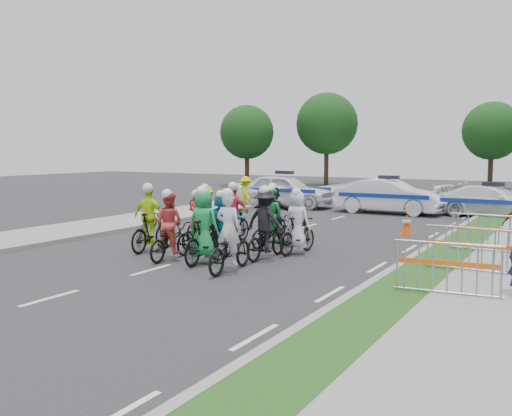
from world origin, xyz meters
The scene contains 28 objects.
ground centered at (0.00, 0.00, 0.00)m, with size 90.00×90.00×0.00m, color #28282B.
curb_right centered at (5.10, 5.00, 0.06)m, with size 0.20×60.00×0.12m, color gray.
grass_strip centered at (5.80, 5.00, 0.06)m, with size 1.20×60.00×0.11m, color #174917.
sidewalk_left centered at (-6.50, 5.00, 0.07)m, with size 3.00×60.00×0.13m, color gray.
rider_0 centered at (1.71, 0.81, 0.65)m, with size 0.80×1.98×1.99m.
rider_1 centered at (0.64, 1.29, 0.77)m, with size 0.86×1.92×1.98m.
rider_2 centered at (-0.43, 1.26, 0.69)m, with size 0.82×1.87×1.86m.
rider_3 centered at (-1.67, 1.96, 0.75)m, with size 1.01×1.89×1.95m.
rider_4 centered at (1.67, 2.64, 0.75)m, with size 1.09×1.93×1.95m.
rider_5 centered at (0.19, 2.80, 0.75)m, with size 1.41×1.69×1.76m.
rider_6 centered at (-0.86, 3.13, 0.57)m, with size 0.65×1.71×1.72m.
rider_7 centered at (2.10, 3.66, 0.71)m, with size 0.82×1.79×1.83m.
rider_8 centered at (0.99, 4.21, 0.69)m, with size 0.94×1.89×1.84m.
rider_9 centered at (-0.32, 4.27, 0.73)m, with size 0.97×1.83×1.90m.
rider_10 centered at (-1.63, 4.66, 0.70)m, with size 1.08×1.83×1.79m.
rider_11 centered at (0.52, 5.22, 0.78)m, with size 1.48×1.77×1.84m.
police_car_0 centered at (-3.98, 14.82, 0.83)m, with size 1.96×4.87×1.66m, color white.
police_car_1 centered at (1.31, 14.75, 0.78)m, with size 1.65×4.72×1.56m, color white.
police_car_2 centered at (5.60, 15.50, 0.67)m, with size 1.87×4.61×1.34m, color white.
marshal_hiviz centered at (-4.74, 12.33, 0.81)m, with size 1.05×0.61×1.63m, color #CAD80B.
barrier_0 centered at (6.70, 0.73, 0.56)m, with size 2.00×0.50×1.12m, color #A5A8AD, non-canonical shape.
barrier_1 centered at (6.70, 3.16, 0.56)m, with size 2.00×0.50×1.12m, color #A5A8AD, non-canonical shape.
barrier_2 centered at (6.70, 6.09, 0.56)m, with size 2.00×0.50×1.12m, color #A5A8AD, non-canonical shape.
cone_0 centered at (3.76, 8.74, 0.34)m, with size 0.40×0.40×0.70m.
parked_bike centered at (-6.46, 10.96, 0.42)m, with size 0.55×1.59×0.84m, color black.
tree_0 centered at (-14.00, 28.00, 4.19)m, with size 4.20×4.20×6.30m.
tree_3 centered at (-9.00, 32.00, 4.89)m, with size 4.90×4.90×7.35m.
tree_4 centered at (3.00, 34.00, 4.19)m, with size 4.20×4.20×6.30m.
Camera 1 is at (8.86, -10.38, 2.89)m, focal length 40.00 mm.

